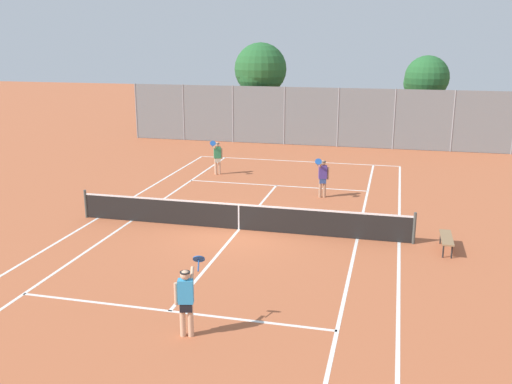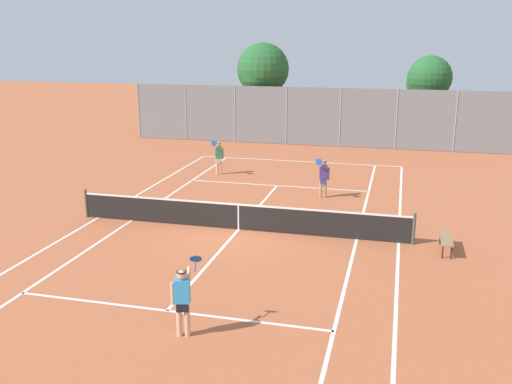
# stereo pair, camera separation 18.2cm
# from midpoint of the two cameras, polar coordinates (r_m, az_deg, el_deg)

# --- Properties ---
(ground_plane) EXTENTS (120.00, 120.00, 0.00)m
(ground_plane) POSITION_cam_midpoint_polar(r_m,az_deg,el_deg) (20.16, -1.50, -3.78)
(ground_plane) COLOR #B25B38
(court_line_markings) EXTENTS (11.10, 23.90, 0.01)m
(court_line_markings) POSITION_cam_midpoint_polar(r_m,az_deg,el_deg) (20.16, -1.50, -3.77)
(court_line_markings) COLOR silver
(court_line_markings) RESTS_ON ground
(tennis_net) EXTENTS (12.00, 0.10, 1.07)m
(tennis_net) POSITION_cam_midpoint_polar(r_m,az_deg,el_deg) (20.00, -1.51, -2.40)
(tennis_net) COLOR #474C47
(tennis_net) RESTS_ON ground
(player_near_side) EXTENTS (0.54, 0.84, 1.77)m
(player_near_side) POSITION_cam_midpoint_polar(r_m,az_deg,el_deg) (13.04, -6.94, -10.46)
(player_near_side) COLOR #D8A884
(player_near_side) RESTS_ON ground
(player_far_left) EXTENTS (0.44, 0.89, 1.77)m
(player_far_left) POSITION_cam_midpoint_polar(r_m,az_deg,el_deg) (28.14, -3.57, 3.62)
(player_far_left) COLOR #D8A884
(player_far_left) RESTS_ON ground
(player_far_right) EXTENTS (0.54, 0.84, 1.77)m
(player_far_right) POSITION_cam_midpoint_polar(r_m,az_deg,el_deg) (24.10, 6.97, 1.57)
(player_far_right) COLOR tan
(player_far_right) RESTS_ON ground
(loose_tennis_ball_0) EXTENTS (0.07, 0.07, 0.07)m
(loose_tennis_ball_0) POSITION_cam_midpoint_polar(r_m,az_deg,el_deg) (23.36, -9.00, -1.21)
(loose_tennis_ball_0) COLOR #D1DB33
(loose_tennis_ball_0) RESTS_ON ground
(courtside_bench) EXTENTS (0.36, 1.50, 0.47)m
(courtside_bench) POSITION_cam_midpoint_polar(r_m,az_deg,el_deg) (19.02, 18.74, -4.48)
(courtside_bench) COLOR olive
(courtside_bench) RESTS_ON ground
(back_fence) EXTENTS (23.62, 0.08, 3.63)m
(back_fence) POSITION_cam_midpoint_polar(r_m,az_deg,el_deg) (35.83, 5.88, 7.50)
(back_fence) COLOR gray
(back_fence) RESTS_ON ground
(tree_behind_left) EXTENTS (3.41, 3.41, 6.27)m
(tree_behind_left) POSITION_cam_midpoint_polar(r_m,az_deg,el_deg) (38.03, 0.73, 12.00)
(tree_behind_left) COLOR brown
(tree_behind_left) RESTS_ON ground
(tree_behind_right) EXTENTS (2.88, 2.84, 5.48)m
(tree_behind_right) POSITION_cam_midpoint_polar(r_m,az_deg,el_deg) (39.08, 16.92, 10.73)
(tree_behind_right) COLOR brown
(tree_behind_right) RESTS_ON ground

